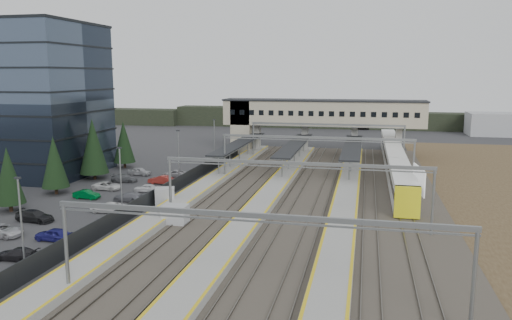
% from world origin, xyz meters
% --- Properties ---
extents(ground, '(220.00, 220.00, 0.00)m').
position_xyz_m(ground, '(0.00, 0.00, 0.00)').
color(ground, '#2B2B2D').
rests_on(ground, ground).
extents(office_building, '(24.30, 18.30, 24.30)m').
position_xyz_m(office_building, '(-36.00, 12.00, 12.19)').
color(office_building, '#394659').
rests_on(office_building, ground).
extents(conifer_row, '(4.42, 49.82, 9.50)m').
position_xyz_m(conifer_row, '(-22.00, -3.86, 4.84)').
color(conifer_row, black).
rests_on(conifer_row, ground).
extents(car_park, '(10.60, 44.66, 1.29)m').
position_xyz_m(car_park, '(-13.47, -7.18, 0.61)').
color(car_park, '#98989C').
rests_on(car_park, ground).
extents(lampposts, '(0.50, 53.25, 8.07)m').
position_xyz_m(lampposts, '(-8.00, 1.25, 4.34)').
color(lampposts, gray).
rests_on(lampposts, ground).
extents(fence, '(0.08, 90.00, 2.00)m').
position_xyz_m(fence, '(-6.50, 5.00, 1.00)').
color(fence, '#26282B').
rests_on(fence, ground).
extents(relay_cabin_near, '(2.68, 1.97, 2.22)m').
position_xyz_m(relay_cabin_near, '(-0.74, -9.85, 1.11)').
color(relay_cabin_near, '#9FA1A5').
rests_on(relay_cabin_near, ground).
extents(relay_cabin_far, '(2.92, 2.69, 2.17)m').
position_xyz_m(relay_cabin_far, '(-5.17, -2.17, 1.09)').
color(relay_cabin_far, '#9FA1A5').
rests_on(relay_cabin_far, ground).
extents(rail_corridor, '(34.00, 90.00, 0.92)m').
position_xyz_m(rail_corridor, '(9.34, 5.00, 0.29)').
color(rail_corridor, '#3D382E').
rests_on(rail_corridor, ground).
extents(canopies, '(23.10, 30.00, 3.28)m').
position_xyz_m(canopies, '(7.00, 27.00, 3.92)').
color(canopies, black).
rests_on(canopies, ground).
extents(footbridge, '(40.40, 6.40, 11.20)m').
position_xyz_m(footbridge, '(7.70, 42.00, 7.93)').
color(footbridge, '#A59F84').
rests_on(footbridge, ground).
extents(gantries, '(28.40, 62.28, 7.17)m').
position_xyz_m(gantries, '(12.00, 3.00, 6.00)').
color(gantries, gray).
rests_on(gantries, ground).
extents(train, '(2.87, 59.91, 3.61)m').
position_xyz_m(train, '(24.00, 26.86, 2.05)').
color(train, white).
rests_on(train, ground).
extents(billboard, '(0.89, 6.14, 5.28)m').
position_xyz_m(billboard, '(25.60, 2.29, 3.56)').
color(billboard, gray).
rests_on(billboard, ground).
extents(treeline_far, '(170.00, 19.00, 7.00)m').
position_xyz_m(treeline_far, '(23.81, 92.28, 2.95)').
color(treeline_far, black).
rests_on(treeline_far, ground).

